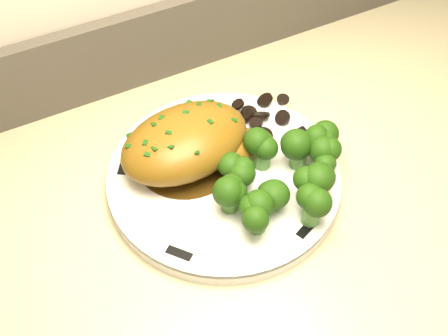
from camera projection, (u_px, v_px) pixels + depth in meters
name	position (u px, v px, depth m)	size (l,w,h in m)	color
plate	(224.00, 178.00, 0.72)	(0.30, 0.30, 0.02)	white
rim_accent_0	(306.00, 135.00, 0.76)	(0.03, 0.01, 0.00)	black
rim_accent_1	(204.00, 104.00, 0.79)	(0.03, 0.01, 0.00)	black
rim_accent_2	(124.00, 166.00, 0.72)	(0.03, 0.01, 0.00)	black
rim_accent_3	(179.00, 253.00, 0.64)	(0.03, 0.01, 0.00)	black
rim_accent_4	(307.00, 229.00, 0.66)	(0.03, 0.01, 0.00)	black
gravy_pool	(186.00, 159.00, 0.73)	(0.13, 0.13, 0.00)	#3E280B
chicken_breast	(190.00, 143.00, 0.70)	(0.19, 0.13, 0.07)	brown
mushroom_pile	(257.00, 122.00, 0.76)	(0.11, 0.08, 0.03)	black
broccoli_florets	(284.00, 174.00, 0.68)	(0.18, 0.13, 0.05)	#528739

